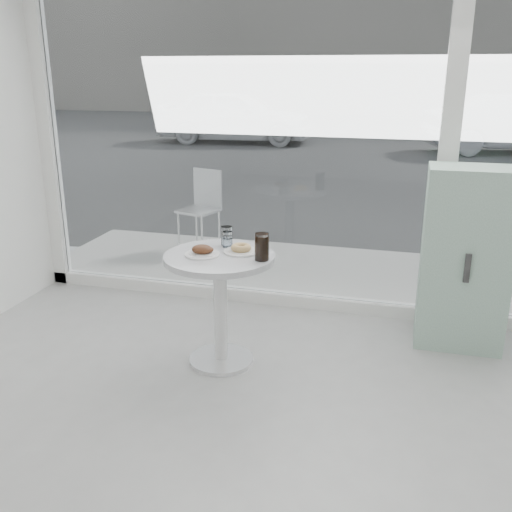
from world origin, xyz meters
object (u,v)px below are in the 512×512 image
(main_table, at_px, (220,286))
(plate_fritter, at_px, (203,251))
(mint_cabinet, at_px, (465,259))
(water_tumbler_b, at_px, (227,240))
(cola_glass, at_px, (262,247))
(patio_chair, at_px, (202,204))
(car_white, at_px, (235,116))
(plate_donut, at_px, (241,249))
(water_tumbler_a, at_px, (227,237))

(main_table, distance_m, plate_fritter, 0.27)
(mint_cabinet, height_order, water_tumbler_b, mint_cabinet)
(plate_fritter, distance_m, cola_glass, 0.39)
(water_tumbler_b, distance_m, cola_glass, 0.35)
(patio_chair, distance_m, car_white, 9.80)
(patio_chair, distance_m, plate_donut, 2.52)
(car_white, bearing_deg, mint_cabinet, -159.67)
(plate_fritter, xyz_separation_m, water_tumbler_a, (0.08, 0.26, 0.03))
(water_tumbler_a, xyz_separation_m, cola_glass, (0.31, -0.25, 0.03))
(plate_donut, bearing_deg, main_table, -145.90)
(patio_chair, xyz_separation_m, car_white, (-2.58, 9.45, 0.18))
(mint_cabinet, relative_size, cola_glass, 7.49)
(plate_donut, distance_m, water_tumbler_a, 0.20)
(mint_cabinet, relative_size, water_tumbler_b, 11.70)
(main_table, relative_size, plate_fritter, 3.40)
(mint_cabinet, height_order, car_white, car_white)
(patio_chair, height_order, plate_fritter, patio_chair)
(cola_glass, bearing_deg, plate_fritter, -178.93)
(plate_donut, xyz_separation_m, water_tumbler_a, (-0.14, 0.14, 0.04))
(car_white, relative_size, plate_fritter, 18.41)
(patio_chair, height_order, plate_donut, patio_chair)
(main_table, height_order, plate_fritter, plate_fritter)
(main_table, distance_m, car_white, 12.30)
(patio_chair, relative_size, cola_glass, 4.91)
(plate_fritter, bearing_deg, mint_cabinet, 24.88)
(main_table, height_order, patio_chair, patio_chair)
(mint_cabinet, distance_m, water_tumbler_a, 1.67)
(mint_cabinet, height_order, plate_fritter, mint_cabinet)
(plate_donut, bearing_deg, mint_cabinet, 24.20)
(main_table, distance_m, water_tumbler_b, 0.32)
(car_white, bearing_deg, water_tumbler_a, -167.53)
(water_tumbler_a, bearing_deg, plate_fritter, -106.53)
(main_table, distance_m, cola_glass, 0.42)
(plate_fritter, distance_m, water_tumbler_b, 0.23)
(mint_cabinet, bearing_deg, water_tumbler_b, -160.38)
(patio_chair, xyz_separation_m, plate_donut, (1.11, -2.24, 0.26))
(main_table, xyz_separation_m, cola_glass, (0.29, -0.03, 0.30))
(patio_chair, height_order, car_white, car_white)
(plate_fritter, relative_size, cola_glass, 1.32)
(main_table, height_order, water_tumbler_a, water_tumbler_a)
(plate_donut, bearing_deg, plate_fritter, -150.87)
(mint_cabinet, bearing_deg, main_table, -155.16)
(patio_chair, relative_size, plate_fritter, 3.73)
(patio_chair, xyz_separation_m, water_tumbler_a, (0.97, -2.10, 0.30))
(patio_chair, relative_size, water_tumbler_b, 7.67)
(mint_cabinet, relative_size, plate_fritter, 5.69)
(patio_chair, bearing_deg, water_tumbler_a, -48.81)
(main_table, relative_size, car_white, 0.18)
(main_table, height_order, car_white, car_white)
(plate_fritter, relative_size, plate_donut, 0.99)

